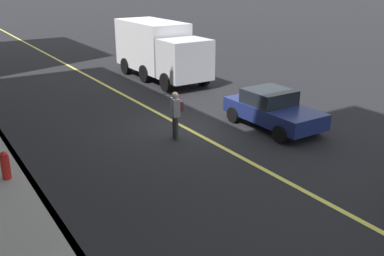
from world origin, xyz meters
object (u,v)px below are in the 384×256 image
object	(u,v)px
car_navy	(272,109)
truck_white	(159,49)
fire_hydrant	(6,168)
pedestrian_with_backpack	(176,112)
traffic_light_mast	(26,3)

from	to	relation	value
car_navy	truck_white	distance (m)	9.25
car_navy	fire_hydrant	distance (m)	9.17
truck_white	pedestrian_with_backpack	world-z (taller)	truck_white
truck_white	fire_hydrant	size ratio (longest dim) A/B	7.11
traffic_light_mast	car_navy	bearing A→B (deg)	-123.93
pedestrian_with_backpack	traffic_light_mast	distance (m)	6.33
car_navy	truck_white	size ratio (longest dim) A/B	0.57
car_navy	truck_white	world-z (taller)	truck_white
traffic_light_mast	fire_hydrant	xyz separation A→B (m)	(-4.35, 2.02, -3.96)
pedestrian_with_backpack	fire_hydrant	xyz separation A→B (m)	(-0.44, 5.58, -0.50)
car_navy	fire_hydrant	world-z (taller)	car_navy
traffic_light_mast	fire_hydrant	world-z (taller)	traffic_light_mast
car_navy	traffic_light_mast	distance (m)	9.38
fire_hydrant	truck_white	bearing A→B (deg)	-47.44
traffic_light_mast	fire_hydrant	bearing A→B (deg)	155.16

